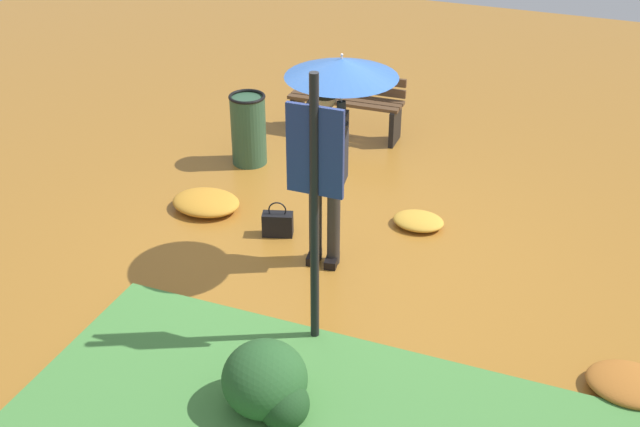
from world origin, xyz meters
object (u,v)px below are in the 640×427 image
(person_with_umbrella, at_px, (334,108))
(trash_bin, at_px, (248,129))
(park_bench, at_px, (347,103))
(info_sign_post, at_px, (315,183))
(handbag, at_px, (278,224))

(person_with_umbrella, distance_m, trash_bin, 2.57)
(park_bench, relative_size, trash_bin, 1.68)
(person_with_umbrella, bearing_deg, info_sign_post, -76.19)
(info_sign_post, bearing_deg, trash_bin, 125.00)
(info_sign_post, distance_m, park_bench, 4.23)
(trash_bin, bearing_deg, handbag, -54.63)
(handbag, bearing_deg, trash_bin, 125.37)
(person_with_umbrella, distance_m, info_sign_post, 1.17)
(info_sign_post, height_order, park_bench, info_sign_post)
(info_sign_post, relative_size, park_bench, 1.64)
(person_with_umbrella, distance_m, park_bench, 3.15)
(handbag, bearing_deg, person_with_umbrella, -20.48)
(person_with_umbrella, xyz_separation_m, park_bench, (-0.88, 2.80, -1.15))
(handbag, xyz_separation_m, park_bench, (-0.20, 2.55, 0.28))
(handbag, distance_m, park_bench, 2.57)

